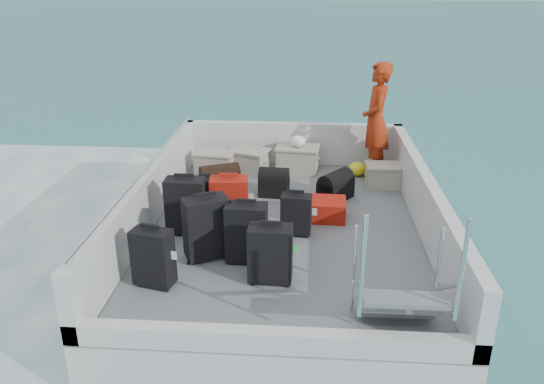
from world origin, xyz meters
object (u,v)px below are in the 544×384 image
Objects in this scene: crate_0 at (215,164)px; crate_3 at (385,177)px; suitcase_1 at (186,206)px; suitcase_2 at (207,197)px; suitcase_3 at (246,233)px; crate_2 at (298,160)px; suitcase_5 at (229,203)px; suitcase_8 at (320,209)px; suitcase_4 at (207,228)px; suitcase_7 at (296,215)px; suitcase_6 at (270,254)px; suitcase_0 at (153,258)px; crate_1 at (249,162)px; passenger at (376,121)px.

crate_0 is 2.65m from crate_3.
suitcase_2 is at bearing 72.48° from suitcase_1.
suitcase_3 is 1.06× the size of crate_2.
suitcase_5 is 0.99× the size of suitcase_8.
crate_0 is (-0.36, 2.66, -0.18)m from suitcase_4.
suitcase_7 reaches higher than crate_3.
suitcase_5 is 1.25× the size of suitcase_7.
suitcase_8 is at bearing 14.54° from suitcase_4.
suitcase_2 is 0.84× the size of suitcase_6.
suitcase_0 is 0.88× the size of suitcase_1.
suitcase_3 is 0.49m from suitcase_6.
suitcase_8 is 1.54m from crate_3.
suitcase_6 is at bearing -51.36° from suitcase_3.
suitcase_4 is at bearing -107.99° from crate_2.
suitcase_4 reaches higher than suitcase_6.
suitcase_8 is 2.01m from crate_1.
suitcase_4 is 3.54m from passenger.
suitcase_0 is 1.06× the size of crate_1.
crate_1 is 0.33× the size of passenger.
passenger reaches higher than suitcase_0.
suitcase_6 reaches higher than crate_3.
suitcase_2 is 1.74m from crate_1.
suitcase_4 is 1.39× the size of suitcase_7.
crate_0 is at bearing 99.63° from suitcase_5.
suitcase_2 is 1.34m from suitcase_3.
crate_3 is at bearing 54.89° from suitcase_3.
suitcase_4 is at bearing 133.35° from suitcase_8.
suitcase_1 is at bearing 94.83° from suitcase_4.
suitcase_3 is 0.95× the size of suitcase_4.
suitcase_7 is 2.43m from crate_0.
suitcase_4 is 1.72m from suitcase_8.
suitcase_2 is at bearing 163.31° from suitcase_7.
crate_0 is at bearing 111.52° from suitcase_6.
crate_0 is at bearing 108.92° from suitcase_3.
suitcase_7 reaches higher than crate_0.
suitcase_5 is at bearing -110.96° from crate_2.
suitcase_0 is 1.19m from suitcase_6.
suitcase_5 is at bearing 22.21° from suitcase_1.
crate_0 reaches higher than suitcase_8.
suitcase_0 is 1.20× the size of suitcase_7.
suitcase_6 is (1.11, -1.05, -0.04)m from suitcase_1.
suitcase_0 is at bearing -93.53° from suitcase_1.
suitcase_6 is at bearing -65.17° from suitcase_2.
crate_1 is at bearing -90.27° from passenger.
suitcase_3 is at bearing -73.35° from crate_0.
suitcase_7 is 0.80× the size of crate_2.
suitcase_4 reaches higher than crate_1.
crate_0 is at bearing 49.11° from suitcase_8.
crate_1 is 1.10× the size of crate_3.
suitcase_8 is at bearing -26.96° from passenger.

